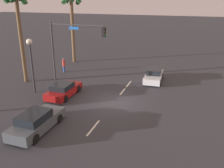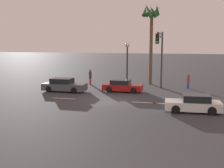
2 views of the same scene
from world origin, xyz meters
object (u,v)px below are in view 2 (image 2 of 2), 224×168
Objects in this scene: car_4 at (122,86)px; streetlamp at (127,55)px; palm_tree_1 at (151,24)px; car_2 at (64,85)px; pedestrian_1 at (90,77)px; car_0 at (194,104)px; traffic_signal at (160,50)px; pedestrian_0 at (188,81)px.

car_4 is 4.47m from streetlamp.
car_2 is at bearing -138.92° from palm_tree_1.
streetlamp is 5.67m from pedestrian_1.
car_2 is at bearing 155.79° from car_0.
streetlamp is 0.53× the size of palm_tree_1.
streetlamp is 2.78× the size of pedestrian_1.
pedestrian_1 is at bearing 140.89° from car_4.
car_2 is 11.03m from traffic_signal.
palm_tree_1 is (-1.55, 4.90, 3.08)m from traffic_signal.
streetlamp is (-7.17, 10.49, 3.15)m from car_0.
car_0 is 14.54m from car_2.
car_2 is 0.73× the size of traffic_signal.
car_4 is 0.80× the size of streetlamp.
palm_tree_1 is at bearing 109.56° from car_0.
pedestrian_1 is at bearing 161.93° from traffic_signal.
traffic_signal is at bearing 110.71° from car_0.
traffic_signal is at bearing -26.91° from streetlamp.
traffic_signal is 5.99m from palm_tree_1.
car_0 is 15.78m from palm_tree_1.
traffic_signal is 5.39m from pedestrian_0.
pedestrian_0 is 8.34m from palm_tree_1.
pedestrian_0 is (6.94, 3.85, 0.31)m from car_4.
pedestrian_1 is (-4.88, 0.87, -2.75)m from streetlamp.
car_0 is 0.66× the size of traffic_signal.
car_4 is 0.65× the size of traffic_signal.
pedestrian_1 is (-11.90, 0.19, 0.10)m from pedestrian_0.
streetlamp reaches higher than car_0.
palm_tree_1 reaches higher than traffic_signal.
car_4 is 7.94m from pedestrian_0.
car_0 reaches higher than car_4.
palm_tree_1 reaches higher than pedestrian_1.
streetlamp is at bearing -129.99° from palm_tree_1.
car_0 is at bearing -43.33° from pedestrian_1.
car_0 is 1.01× the size of car_4.
car_0 is 0.90× the size of car_2.
palm_tree_1 is at bearing 50.01° from streetlamp.
traffic_signal reaches higher than car_2.
car_2 is 13.20m from palm_tree_1.
pedestrian_1 is at bearing -164.58° from palm_tree_1.
pedestrian_1 reaches higher than car_0.
palm_tree_1 is at bearing 68.95° from car_4.
car_2 is at bearing -102.64° from pedestrian_1.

